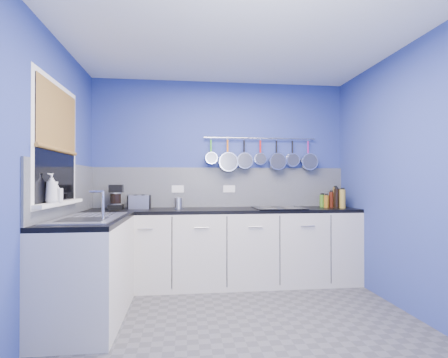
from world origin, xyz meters
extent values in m
cube|color=#47474C|center=(0.00, 0.00, -0.01)|extent=(3.20, 3.00, 0.02)
cube|color=white|center=(0.00, 0.00, 2.51)|extent=(3.20, 3.00, 0.02)
cube|color=navy|center=(0.00, 1.51, 1.25)|extent=(3.20, 0.02, 2.50)
cube|color=navy|center=(0.00, -1.51, 1.25)|extent=(3.20, 0.02, 2.50)
cube|color=navy|center=(-1.61, 0.00, 1.25)|extent=(0.02, 3.00, 2.50)
cube|color=navy|center=(1.61, 0.00, 1.25)|extent=(0.02, 3.00, 2.50)
cube|color=gray|center=(0.00, 1.49, 1.15)|extent=(3.20, 0.02, 0.50)
cube|color=gray|center=(-1.59, 0.60, 1.15)|extent=(0.02, 1.80, 0.50)
cube|color=beige|center=(0.00, 1.20, 0.43)|extent=(3.20, 0.60, 0.86)
cube|color=black|center=(0.00, 1.20, 0.88)|extent=(3.20, 0.60, 0.04)
cube|color=beige|center=(-1.30, 0.30, 0.43)|extent=(0.60, 1.20, 0.86)
cube|color=black|center=(-1.30, 0.30, 0.88)|extent=(0.60, 1.20, 0.04)
cube|color=white|center=(-1.58, 0.30, 1.55)|extent=(0.01, 1.00, 1.10)
cube|color=black|center=(-1.57, 0.30, 1.55)|extent=(0.01, 0.90, 1.00)
cube|color=olive|center=(-1.56, 0.30, 1.77)|extent=(0.01, 0.90, 0.55)
cube|color=white|center=(-1.55, 0.30, 1.04)|extent=(0.10, 0.98, 0.03)
cube|color=silver|center=(-1.30, 0.30, 0.90)|extent=(0.50, 0.95, 0.01)
cube|color=white|center=(-0.55, 1.48, 1.13)|extent=(0.15, 0.01, 0.09)
cube|color=white|center=(0.10, 1.48, 1.13)|extent=(0.15, 0.01, 0.09)
cylinder|color=silver|center=(0.50, 1.45, 1.78)|extent=(1.45, 0.02, 0.02)
imported|color=white|center=(-1.53, 0.07, 1.17)|extent=(0.11, 0.12, 0.24)
imported|color=white|center=(-1.53, 0.18, 1.14)|extent=(0.08, 0.08, 0.17)
cylinder|color=white|center=(-1.26, 1.28, 1.03)|extent=(0.13, 0.13, 0.26)
cube|color=silver|center=(-1.00, 1.31, 0.98)|extent=(0.26, 0.15, 0.16)
cylinder|color=silver|center=(-0.54, 1.23, 0.97)|extent=(0.10, 0.10, 0.13)
cube|color=black|center=(0.65, 1.14, 0.91)|extent=(0.58, 0.51, 0.01)
cylinder|color=brown|center=(1.45, 1.33, 1.02)|extent=(0.07, 0.07, 0.25)
cylinder|color=black|center=(1.35, 1.34, 0.96)|extent=(0.07, 0.07, 0.13)
cylinder|color=#3F721E|center=(1.27, 1.32, 0.98)|extent=(0.06, 0.06, 0.15)
cylinder|color=brown|center=(1.44, 1.23, 1.01)|extent=(0.06, 0.06, 0.22)
cylinder|color=#4C190C|center=(1.36, 1.24, 1.00)|extent=(0.05, 0.05, 0.19)
cylinder|color=#8C5914|center=(1.28, 1.22, 0.98)|extent=(0.06, 0.06, 0.15)
cylinder|color=olive|center=(1.44, 1.11, 1.01)|extent=(0.07, 0.07, 0.23)
cylinder|color=black|center=(1.38, 1.14, 1.02)|extent=(0.06, 0.06, 0.23)
camera|label=1|loc=(-0.46, -2.80, 1.22)|focal=27.10mm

